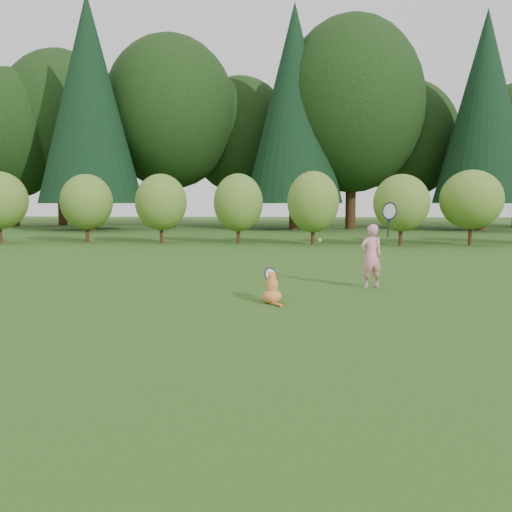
# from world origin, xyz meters

# --- Properties ---
(ground) EXTENTS (100.00, 100.00, 0.00)m
(ground) POSITION_xyz_m (0.00, 0.00, 0.00)
(ground) COLOR #224B15
(ground) RESTS_ON ground
(shrub_row) EXTENTS (28.00, 3.00, 2.80)m
(shrub_row) POSITION_xyz_m (0.00, 13.00, 1.40)
(shrub_row) COLOR olive
(shrub_row) RESTS_ON ground
(woodland_backdrop) EXTENTS (48.00, 10.00, 15.00)m
(woodland_backdrop) POSITION_xyz_m (0.00, 23.00, 7.50)
(woodland_backdrop) COLOR black
(woodland_backdrop) RESTS_ON ground
(child) EXTENTS (0.70, 0.48, 1.78)m
(child) POSITION_xyz_m (2.26, 2.01, 0.62)
(child) COLOR pink
(child) RESTS_ON ground
(cat) EXTENTS (0.41, 0.77, 0.69)m
(cat) POSITION_xyz_m (0.49, 0.31, 0.27)
(cat) COLOR orange
(cat) RESTS_ON ground
(tennis_ball) EXTENTS (0.06, 0.06, 0.06)m
(tennis_ball) POSITION_xyz_m (1.28, 1.53, 0.92)
(tennis_ball) COLOR yellow
(tennis_ball) RESTS_ON ground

